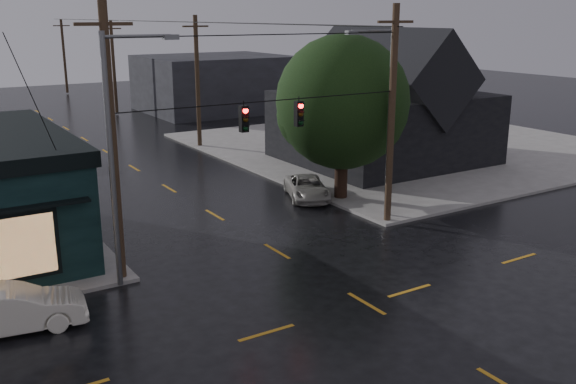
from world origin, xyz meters
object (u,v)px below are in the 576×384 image
corner_tree (343,102)px  suv_silver (307,188)px  utility_pole_ne (387,223)px  utility_pole_nw (123,280)px  sedan_cream (12,310)px

corner_tree → suv_silver: (-1.40, 1.17, -4.65)m
suv_silver → utility_pole_ne: bearing=-58.3°
utility_pole_nw → sedan_cream: utility_pole_nw is taller
utility_pole_ne → suv_silver: utility_pole_ne is taller
corner_tree → utility_pole_ne: bearing=-96.5°
sedan_cream → utility_pole_ne: bearing=-74.2°
utility_pole_ne → suv_silver: size_ratio=2.35×
corner_tree → utility_pole_nw: corner_tree is taller
utility_pole_nw → sedan_cream: size_ratio=2.27×
utility_pole_nw → utility_pole_ne: same height
corner_tree → suv_silver: size_ratio=1.99×
utility_pole_ne → suv_silver: bearing=99.2°
corner_tree → utility_pole_nw: bearing=-161.9°
corner_tree → utility_pole_nw: size_ratio=0.85×
suv_silver → utility_pole_nw: bearing=-132.7°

